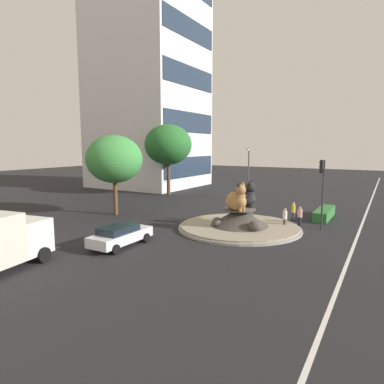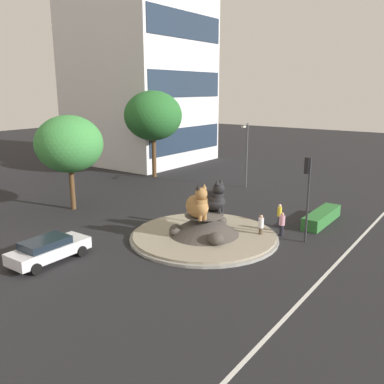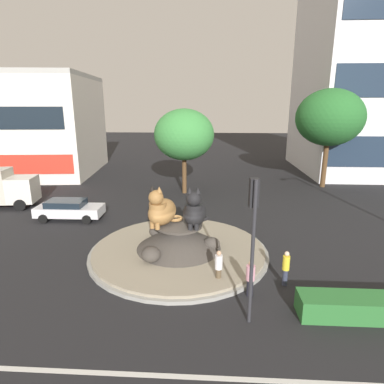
% 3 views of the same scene
% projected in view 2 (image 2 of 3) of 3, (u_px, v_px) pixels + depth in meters
% --- Properties ---
extents(ground_plane, '(160.00, 160.00, 0.00)m').
position_uv_depth(ground_plane, '(204.00, 238.00, 27.79)').
color(ground_plane, black).
extents(lane_centreline, '(112.00, 0.20, 0.01)m').
position_uv_depth(lane_centreline, '(331.00, 270.00, 22.91)').
color(lane_centreline, silver).
rests_on(lane_centreline, ground).
extents(roundabout_island, '(9.94, 9.94, 1.71)m').
position_uv_depth(roundabout_island, '(204.00, 230.00, 27.63)').
color(roundabout_island, gray).
rests_on(roundabout_island, ground).
extents(cat_statue_tabby, '(2.10, 2.34, 2.30)m').
position_uv_depth(cat_statue_tabby, '(198.00, 205.00, 26.36)').
color(cat_statue_tabby, '#9E703D').
rests_on(cat_statue_tabby, roundabout_island).
extents(cat_statue_black, '(1.52, 2.29, 2.27)m').
position_uv_depth(cat_statue_black, '(214.00, 199.00, 27.78)').
color(cat_statue_black, black).
rests_on(cat_statue_black, roundabout_island).
extents(traffic_light_mast, '(0.35, 0.46, 5.62)m').
position_uv_depth(traffic_light_mast, '(307.00, 184.00, 26.14)').
color(traffic_light_mast, '#2D2D33').
rests_on(traffic_light_mast, ground).
extents(office_tower, '(15.28, 15.80, 34.40)m').
position_uv_depth(office_tower, '(138.00, 30.00, 54.09)').
color(office_tower, silver).
rests_on(office_tower, ground).
extents(clipped_hedge_strip, '(5.22, 1.20, 0.90)m').
position_uv_depth(clipped_hedge_strip, '(322.00, 217.00, 30.82)').
color(clipped_hedge_strip, '#2D7033').
rests_on(clipped_hedge_strip, ground).
extents(broadleaf_tree_behind_island, '(5.42, 5.42, 7.76)m').
position_uv_depth(broadleaf_tree_behind_island, '(69.00, 144.00, 33.20)').
color(broadleaf_tree_behind_island, brown).
rests_on(broadleaf_tree_behind_island, ground).
extents(second_tree_near_tower, '(6.39, 6.39, 9.60)m').
position_uv_depth(second_tree_near_tower, '(153.00, 116.00, 45.48)').
color(second_tree_near_tower, brown).
rests_on(second_tree_near_tower, ground).
extents(streetlight_arm, '(1.99, 0.67, 6.48)m').
position_uv_depth(streetlight_arm, '(246.00, 151.00, 40.87)').
color(streetlight_arm, '#4C4C51').
rests_on(streetlight_arm, ground).
extents(pedestrian_pink_shirt, '(0.39, 0.39, 1.66)m').
position_uv_depth(pedestrian_pink_shirt, '(282.00, 224.00, 28.02)').
color(pedestrian_pink_shirt, black).
rests_on(pedestrian_pink_shirt, ground).
extents(pedestrian_yellow_shirt, '(0.32, 0.32, 1.69)m').
position_uv_depth(pedestrian_yellow_shirt, '(279.00, 215.00, 29.90)').
color(pedestrian_yellow_shirt, '#33384C').
rests_on(pedestrian_yellow_shirt, ground).
extents(pedestrian_white_shirt, '(0.35, 0.35, 1.67)m').
position_uv_depth(pedestrian_white_shirt, '(261.00, 226.00, 27.47)').
color(pedestrian_white_shirt, brown).
rests_on(pedestrian_white_shirt, ground).
extents(sedan_on_far_lane, '(4.72, 2.09, 1.43)m').
position_uv_depth(sedan_on_far_lane, '(49.00, 249.00, 23.84)').
color(sedan_on_far_lane, silver).
rests_on(sedan_on_far_lane, ground).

